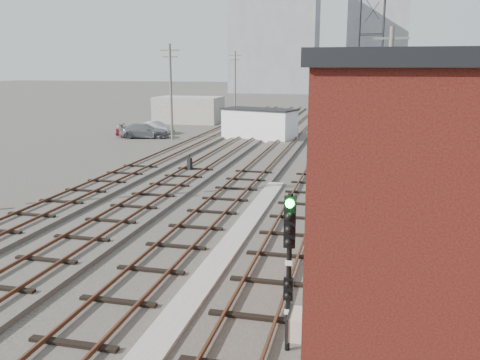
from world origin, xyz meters
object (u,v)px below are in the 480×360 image
(switch_stand, at_px, (190,164))
(car_grey, at_px, (144,131))
(site_trailer, at_px, (259,124))
(signal_mast, at_px, (289,264))
(car_silver, at_px, (156,128))
(car_red, at_px, (134,131))

(switch_stand, relative_size, car_grey, 0.24)
(car_grey, bearing_deg, site_trailer, -94.06)
(signal_mast, bearing_deg, switch_stand, 115.05)
(site_trailer, bearing_deg, car_grey, -154.86)
(site_trailer, distance_m, car_silver, 11.63)
(site_trailer, height_order, car_silver, site_trailer)
(signal_mast, height_order, car_red, signal_mast)
(site_trailer, height_order, car_grey, site_trailer)
(car_red, distance_m, car_silver, 3.31)
(signal_mast, distance_m, site_trailer, 37.75)
(switch_stand, xyz_separation_m, car_silver, (-10.03, 18.21, 0.08))
(car_grey, bearing_deg, car_red, 66.44)
(signal_mast, xyz_separation_m, site_trailer, (-8.12, 36.86, -0.95))
(car_silver, xyz_separation_m, car_grey, (0.17, -3.39, 0.08))
(signal_mast, distance_m, car_red, 41.04)
(switch_stand, relative_size, car_silver, 0.31)
(switch_stand, bearing_deg, signal_mast, -48.21)
(car_red, bearing_deg, site_trailer, -90.18)
(car_silver, bearing_deg, car_red, 172.87)
(car_red, bearing_deg, car_silver, -23.70)
(car_silver, height_order, car_grey, car_grey)
(signal_mast, height_order, switch_stand, signal_mast)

